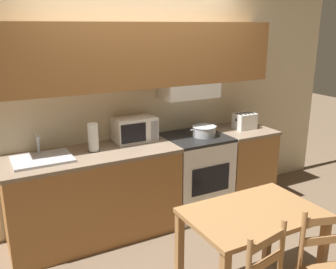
{
  "coord_description": "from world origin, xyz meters",
  "views": [
    {
      "loc": [
        -1.61,
        -3.67,
        2.08
      ],
      "look_at": [
        0.05,
        -0.57,
        1.05
      ],
      "focal_mm": 40.0,
      "sensor_mm": 36.0,
      "label": 1
    }
  ],
  "objects_px": {
    "stove_range": "(195,174)",
    "microwave": "(134,129)",
    "dining_table": "(252,226)",
    "cooking_pot": "(204,131)",
    "paper_towel_roll": "(93,138)",
    "sink_basin": "(42,159)",
    "toaster": "(245,121)"
  },
  "relations": [
    {
      "from": "stove_range",
      "to": "microwave",
      "type": "distance_m",
      "value": 0.89
    },
    {
      "from": "dining_table",
      "to": "cooking_pot",
      "type": "bearing_deg",
      "value": 70.89
    },
    {
      "from": "cooking_pot",
      "to": "dining_table",
      "type": "xyz_separation_m",
      "value": [
        -0.49,
        -1.41,
        -0.33
      ]
    },
    {
      "from": "paper_towel_roll",
      "to": "sink_basin",
      "type": "bearing_deg",
      "value": -175.78
    },
    {
      "from": "cooking_pot",
      "to": "microwave",
      "type": "relative_size",
      "value": 0.79
    },
    {
      "from": "toaster",
      "to": "microwave",
      "type": "bearing_deg",
      "value": 172.8
    },
    {
      "from": "paper_towel_roll",
      "to": "stove_range",
      "type": "bearing_deg",
      "value": -1.85
    },
    {
      "from": "microwave",
      "to": "toaster",
      "type": "bearing_deg",
      "value": -7.2
    },
    {
      "from": "sink_basin",
      "to": "paper_towel_roll",
      "type": "bearing_deg",
      "value": 4.22
    },
    {
      "from": "dining_table",
      "to": "sink_basin",
      "type": "bearing_deg",
      "value": 130.62
    },
    {
      "from": "cooking_pot",
      "to": "paper_towel_roll",
      "type": "xyz_separation_m",
      "value": [
        -1.23,
        0.07,
        0.08
      ]
    },
    {
      "from": "stove_range",
      "to": "cooking_pot",
      "type": "xyz_separation_m",
      "value": [
        0.09,
        -0.04,
        0.51
      ]
    },
    {
      "from": "toaster",
      "to": "dining_table",
      "type": "distance_m",
      "value": 1.84
    },
    {
      "from": "microwave",
      "to": "dining_table",
      "type": "xyz_separation_m",
      "value": [
        0.26,
        -1.61,
        -0.39
      ]
    },
    {
      "from": "stove_range",
      "to": "cooking_pot",
      "type": "bearing_deg",
      "value": -23.88
    },
    {
      "from": "toaster",
      "to": "paper_towel_roll",
      "type": "bearing_deg",
      "value": 178.79
    },
    {
      "from": "microwave",
      "to": "paper_towel_roll",
      "type": "distance_m",
      "value": 0.51
    },
    {
      "from": "stove_range",
      "to": "sink_basin",
      "type": "xyz_separation_m",
      "value": [
        -1.64,
        0.0,
        0.47
      ]
    },
    {
      "from": "toaster",
      "to": "sink_basin",
      "type": "relative_size",
      "value": 0.48
    },
    {
      "from": "cooking_pot",
      "to": "microwave",
      "type": "distance_m",
      "value": 0.77
    },
    {
      "from": "dining_table",
      "to": "stove_range",
      "type": "bearing_deg",
      "value": 74.46
    },
    {
      "from": "microwave",
      "to": "toaster",
      "type": "height_order",
      "value": "microwave"
    },
    {
      "from": "cooking_pot",
      "to": "sink_basin",
      "type": "distance_m",
      "value": 1.73
    },
    {
      "from": "sink_basin",
      "to": "dining_table",
      "type": "bearing_deg",
      "value": -49.38
    },
    {
      "from": "stove_range",
      "to": "cooking_pot",
      "type": "height_order",
      "value": "cooking_pot"
    },
    {
      "from": "cooking_pot",
      "to": "toaster",
      "type": "xyz_separation_m",
      "value": [
        0.6,
        0.04,
        0.03
      ]
    },
    {
      "from": "microwave",
      "to": "stove_range",
      "type": "bearing_deg",
      "value": -14.31
    },
    {
      "from": "stove_range",
      "to": "paper_towel_roll",
      "type": "xyz_separation_m",
      "value": [
        -1.15,
        0.04,
        0.59
      ]
    },
    {
      "from": "microwave",
      "to": "dining_table",
      "type": "relative_size",
      "value": 0.44
    },
    {
      "from": "microwave",
      "to": "sink_basin",
      "type": "relative_size",
      "value": 0.83
    },
    {
      "from": "dining_table",
      "to": "microwave",
      "type": "bearing_deg",
      "value": 99.03
    },
    {
      "from": "paper_towel_roll",
      "to": "dining_table",
      "type": "xyz_separation_m",
      "value": [
        0.74,
        -1.48,
        -0.41
      ]
    }
  ]
}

